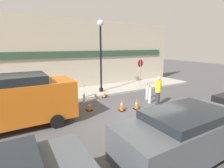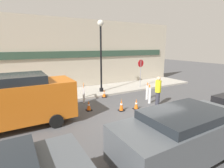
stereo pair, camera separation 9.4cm
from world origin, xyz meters
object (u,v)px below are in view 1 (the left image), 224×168
at_px(person_worker, 158,90).
at_px(work_van, 11,100).
at_px(streetlamp_post, 101,47).
at_px(parked_car_1, 185,133).
at_px(stop_sign, 140,69).

bearing_deg(person_worker, work_van, 43.44).
bearing_deg(person_worker, streetlamp_post, -17.27).
bearing_deg(parked_car_1, person_worker, 53.62).
bearing_deg(work_van, streetlamp_post, 28.06).
bearing_deg(parked_car_1, work_van, 130.45).
bearing_deg(work_van, parked_car_1, -49.55).
relative_size(streetlamp_post, stop_sign, 2.26).
distance_m(person_worker, parked_car_1, 5.08).
relative_size(parked_car_1, work_van, 0.86).
relative_size(stop_sign, work_van, 0.43).
height_order(streetlamp_post, parked_car_1, streetlamp_post).
relative_size(stop_sign, person_worker, 1.29).
height_order(stop_sign, work_van, stop_sign).
height_order(streetlamp_post, stop_sign, streetlamp_post).
xyz_separation_m(stop_sign, person_worker, (-1.79, -3.82, -0.70)).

